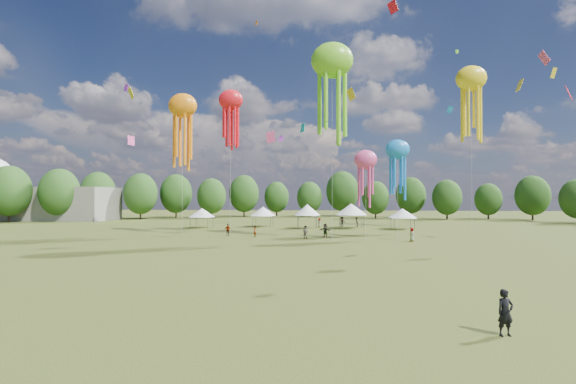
{
  "coord_description": "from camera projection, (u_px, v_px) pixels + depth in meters",
  "views": [
    {
      "loc": [
        0.1,
        -16.99,
        5.55
      ],
      "look_at": [
        -3.04,
        15.0,
        6.0
      ],
      "focal_mm": 24.25,
      "sensor_mm": 36.0,
      "label": 1
    }
  ],
  "objects": [
    {
      "name": "show_kites",
      "position": [
        346.0,
        104.0,
        57.05
      ],
      "size": [
        50.8,
        22.11,
        28.14
      ],
      "color": "red",
      "rests_on": "ground"
    },
    {
      "name": "hangar",
      "position": [
        32.0,
        204.0,
        95.59
      ],
      "size": [
        40.0,
        12.0,
        8.0
      ],
      "primitive_type": "cube",
      "color": "gray",
      "rests_on": "ground"
    },
    {
      "name": "festival_tents",
      "position": [
        311.0,
        211.0,
        70.19
      ],
      "size": [
        40.58,
        8.83,
        4.46
      ],
      "color": "#47474C",
      "rests_on": "ground"
    },
    {
      "name": "spectator_near",
      "position": [
        305.0,
        232.0,
        52.12
      ],
      "size": [
        1.05,
        0.95,
        1.77
      ],
      "primitive_type": "imported",
      "rotation": [
        0.0,
        0.0,
        2.76
      ],
      "color": "gray",
      "rests_on": "ground"
    },
    {
      "name": "treeline",
      "position": [
        307.0,
        193.0,
        79.52
      ],
      "size": [
        201.57,
        95.24,
        13.43
      ],
      "color": "#38281C",
      "rests_on": "ground"
    },
    {
      "name": "observer_main",
      "position": [
        505.0,
        313.0,
        15.57
      ],
      "size": [
        0.76,
        0.58,
        1.85
      ],
      "primitive_type": "imported",
      "rotation": [
        0.0,
        0.0,
        0.23
      ],
      "color": "black",
      "rests_on": "ground"
    },
    {
      "name": "ground",
      "position": [
        324.0,
        325.0,
        16.84
      ],
      "size": [
        300.0,
        300.0,
        0.0
      ],
      "primitive_type": "plane",
      "color": "#384416",
      "rests_on": "ground"
    },
    {
      "name": "small_kites",
      "position": [
        320.0,
        36.0,
        58.78
      ],
      "size": [
        79.74,
        57.6,
        42.68
      ],
      "color": "red",
      "rests_on": "ground"
    },
    {
      "name": "spectators_far",
      "position": [
        330.0,
        226.0,
        62.75
      ],
      "size": [
        25.78,
        24.66,
        1.89
      ],
      "color": "gray",
      "rests_on": "ground"
    }
  ]
}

